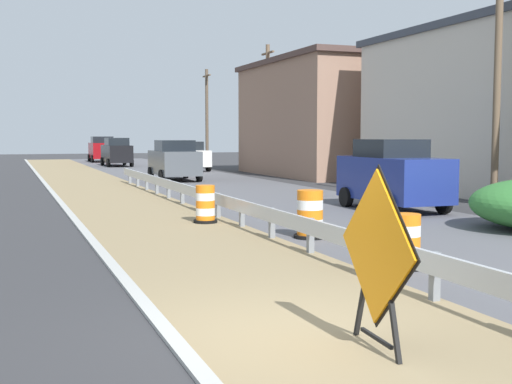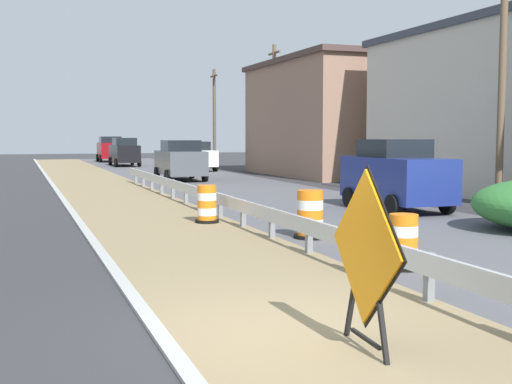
{
  "view_description": "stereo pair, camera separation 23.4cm",
  "coord_description": "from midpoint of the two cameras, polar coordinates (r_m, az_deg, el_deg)",
  "views": [
    {
      "loc": [
        -3.02,
        -7.01,
        2.34
      ],
      "look_at": [
        2.25,
        6.96,
        1.06
      ],
      "focal_mm": 46.55,
      "sensor_mm": 36.0,
      "label": 1
    },
    {
      "loc": [
        -2.8,
        -7.09,
        2.34
      ],
      "look_at": [
        2.25,
        6.96,
        1.06
      ],
      "focal_mm": 46.55,
      "sensor_mm": 36.0,
      "label": 2
    }
  ],
  "objects": [
    {
      "name": "ground_plane",
      "position": [
        7.98,
        2.59,
        -12.18
      ],
      "size": [
        160.0,
        160.0,
        0.0
      ],
      "primitive_type": "plane",
      "color": "#333335"
    },
    {
      "name": "median_dirt_strip",
      "position": [
        8.3,
        7.76,
        -11.52
      ],
      "size": [
        3.99,
        120.0,
        0.01
      ],
      "primitive_type": "cube",
      "color": "#8E7A56",
      "rests_on": "ground"
    },
    {
      "name": "curb_near_edge",
      "position": [
        7.6,
        -6.76,
        -13.06
      ],
      "size": [
        0.2,
        120.0,
        0.11
      ],
      "primitive_type": "cube",
      "color": "#ADADA8",
      "rests_on": "ground"
    },
    {
      "name": "warning_sign_diamond",
      "position": [
        7.33,
        10.31,
        -5.18
      ],
      "size": [
        0.17,
        1.79,
        2.04
      ],
      "rotation": [
        0.0,
        0.0,
        3.07
      ],
      "color": "black",
      "rests_on": "ground"
    },
    {
      "name": "traffic_barrel_nearest",
      "position": [
        11.93,
        13.1,
        -4.43
      ],
      "size": [
        0.63,
        0.63,
        0.97
      ],
      "color": "orange",
      "rests_on": "ground"
    },
    {
      "name": "traffic_barrel_close",
      "position": [
        15.15,
        5.11,
        -2.12
      ],
      "size": [
        0.74,
        0.74,
        1.1
      ],
      "color": "orange",
      "rests_on": "ground"
    },
    {
      "name": "traffic_barrel_mid",
      "position": [
        17.82,
        -3.86,
        -1.2
      ],
      "size": [
        0.64,
        0.64,
        1.01
      ],
      "color": "orange",
      "rests_on": "ground"
    },
    {
      "name": "car_lead_near_lane",
      "position": [
        51.59,
        -11.12,
        3.4
      ],
      "size": [
        1.96,
        4.64,
        2.15
      ],
      "rotation": [
        0.0,
        0.0,
        1.58
      ],
      "color": "black",
      "rests_on": "ground"
    },
    {
      "name": "car_trailing_near_lane",
      "position": [
        21.17,
        12.25,
        1.44
      ],
      "size": [
        2.1,
        4.16,
        2.22
      ],
      "rotation": [
        0.0,
        0.0,
        -1.58
      ],
      "color": "navy",
      "rests_on": "ground"
    },
    {
      "name": "car_lead_far_lane",
      "position": [
        34.75,
        -6.34,
        2.73
      ],
      "size": [
        2.21,
        4.47,
        2.09
      ],
      "rotation": [
        0.0,
        0.0,
        1.55
      ],
      "color": "#4C5156",
      "rests_on": "ground"
    },
    {
      "name": "car_mid_far_lane",
      "position": [
        44.15,
        -5.17,
        3.1
      ],
      "size": [
        2.29,
        4.38,
        1.93
      ],
      "rotation": [
        0.0,
        0.0,
        -1.53
      ],
      "color": "silver",
      "rests_on": "ground"
    },
    {
      "name": "car_trailing_far_lane",
      "position": [
        60.13,
        -12.31,
        3.62
      ],
      "size": [
        2.23,
        4.28,
        2.23
      ],
      "rotation": [
        0.0,
        0.0,
        1.55
      ],
      "color": "maroon",
      "rests_on": "ground"
    },
    {
      "name": "roadside_shop_far",
      "position": [
        39.83,
        7.73,
        6.34
      ],
      "size": [
        8.67,
        12.17,
        6.73
      ],
      "color": "#93705B",
      "rests_on": "ground"
    },
    {
      "name": "utility_pole_near",
      "position": [
        23.37,
        20.71,
        10.78
      ],
      "size": [
        0.24,
        1.8,
        9.41
      ],
      "color": "brown",
      "rests_on": "ground"
    },
    {
      "name": "utility_pole_mid",
      "position": [
        40.34,
        1.75,
        7.3
      ],
      "size": [
        0.24,
        1.8,
        7.76
      ],
      "color": "brown",
      "rests_on": "ground"
    },
    {
      "name": "utility_pole_far",
      "position": [
        51.4,
        -3.47,
        6.56
      ],
      "size": [
        0.24,
        1.8,
        7.38
      ],
      "color": "brown",
      "rests_on": "ground"
    }
  ]
}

